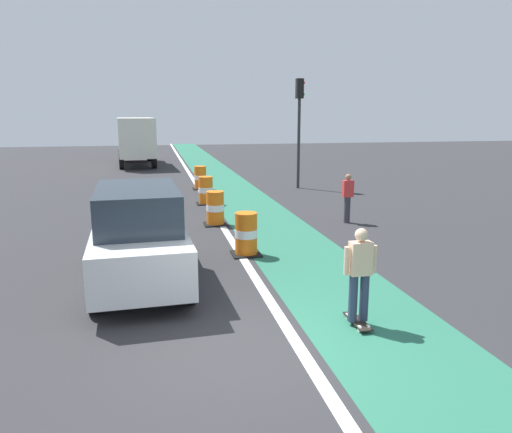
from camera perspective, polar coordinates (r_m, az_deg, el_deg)
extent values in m
plane|color=#2D2D30|center=(7.73, -1.86, -15.24)|extent=(100.00, 100.00, 0.00)
cube|color=#286B51|center=(19.43, -1.05, 1.47)|extent=(2.50, 80.00, 0.01)
cube|color=silver|center=(19.22, -5.44, 1.30)|extent=(0.20, 80.00, 0.01)
cube|color=black|center=(8.68, 11.73, -11.84)|extent=(0.22, 0.80, 0.02)
cylinder|color=silver|center=(8.87, 10.59, -11.32)|extent=(0.04, 0.11, 0.11)
cylinder|color=silver|center=(8.93, 11.52, -11.21)|extent=(0.04, 0.11, 0.11)
cylinder|color=silver|center=(8.44, 11.94, -12.65)|extent=(0.04, 0.11, 0.11)
cylinder|color=silver|center=(8.50, 12.92, -12.51)|extent=(0.04, 0.11, 0.11)
cylinder|color=#2D3851|center=(8.48, 11.22, -9.30)|extent=(0.15, 0.15, 0.82)
cylinder|color=#2D3851|center=(8.56, 12.47, -9.16)|extent=(0.15, 0.15, 0.82)
cube|color=beige|center=(8.30, 12.05, -4.78)|extent=(0.36, 0.22, 0.56)
cylinder|color=beige|center=(8.22, 10.50, -5.09)|extent=(0.09, 0.09, 0.48)
cylinder|color=beige|center=(8.40, 13.55, -4.84)|extent=(0.09, 0.09, 0.48)
sphere|color=beige|center=(8.19, 12.17, -2.10)|extent=(0.22, 0.22, 0.22)
cube|color=silver|center=(10.58, -13.41, -3.41)|extent=(2.05, 4.68, 0.90)
cube|color=#232D38|center=(10.39, -13.63, 1.12)|extent=(1.75, 2.92, 0.80)
cylinder|color=black|center=(12.09, -17.36, -3.92)|extent=(0.31, 0.69, 0.68)
cylinder|color=black|center=(12.11, -9.58, -3.51)|extent=(0.31, 0.69, 0.68)
cylinder|color=black|center=(9.38, -18.13, -8.56)|extent=(0.31, 0.69, 0.68)
cylinder|color=black|center=(9.40, -8.02, -8.03)|extent=(0.31, 0.69, 0.68)
cylinder|color=orange|center=(12.44, -1.16, -3.36)|extent=(0.56, 0.56, 0.42)
cylinder|color=white|center=(12.36, -1.16, -1.95)|extent=(0.57, 0.57, 0.21)
cylinder|color=orange|center=(12.28, -1.17, -0.52)|extent=(0.56, 0.56, 0.42)
cube|color=black|center=(12.50, -1.15, -4.38)|extent=(0.73, 0.73, 0.04)
cylinder|color=orange|center=(15.82, -4.75, -0.08)|extent=(0.56, 0.56, 0.42)
cylinder|color=white|center=(15.76, -4.77, 1.04)|extent=(0.57, 0.57, 0.21)
cylinder|color=orange|center=(15.70, -4.79, 2.17)|extent=(0.56, 0.56, 0.42)
cube|color=black|center=(15.87, -4.74, -0.89)|extent=(0.73, 0.73, 0.04)
cylinder|color=orange|center=(19.52, -5.85, 2.19)|extent=(0.56, 0.56, 0.42)
cylinder|color=white|center=(19.47, -5.87, 3.11)|extent=(0.57, 0.57, 0.21)
cylinder|color=orange|center=(19.42, -5.89, 4.02)|extent=(0.56, 0.56, 0.42)
cube|color=black|center=(19.56, -5.84, 1.53)|extent=(0.73, 0.73, 0.04)
cylinder|color=orange|center=(23.40, -6.48, 3.79)|extent=(0.56, 0.56, 0.42)
cylinder|color=white|center=(23.36, -6.50, 4.56)|extent=(0.57, 0.57, 0.21)
cylinder|color=orange|center=(23.32, -6.52, 5.33)|extent=(0.56, 0.56, 0.42)
cube|color=black|center=(23.43, -6.47, 3.24)|extent=(0.73, 0.73, 0.04)
cube|color=silver|center=(34.12, -13.79, 8.98)|extent=(2.67, 5.74, 2.50)
cube|color=#B21E19|center=(37.99, -13.98, 8.56)|extent=(2.32, 2.04, 2.10)
cylinder|color=black|center=(37.84, -15.45, 6.87)|extent=(0.36, 0.98, 0.96)
cylinder|color=black|center=(37.91, -12.32, 7.04)|extent=(0.36, 0.98, 0.96)
cylinder|color=black|center=(32.81, -15.38, 6.17)|extent=(0.36, 0.98, 0.96)
cylinder|color=black|center=(32.89, -11.77, 6.35)|extent=(0.36, 0.98, 0.96)
cylinder|color=#2D2D2D|center=(23.51, 4.99, 8.40)|extent=(0.14, 0.14, 4.20)
cube|color=black|center=(23.49, 5.10, 14.61)|extent=(0.32, 0.32, 0.90)
sphere|color=red|center=(23.55, 5.52, 15.23)|extent=(0.16, 0.16, 0.16)
sphere|color=green|center=(23.53, 5.50, 13.97)|extent=(0.16, 0.16, 0.16)
cylinder|color=#33333D|center=(16.31, 10.56, 0.77)|extent=(0.20, 0.20, 0.86)
cube|color=red|center=(16.19, 10.65, 3.20)|extent=(0.34, 0.20, 0.54)
sphere|color=#9E7051|center=(16.14, 10.70, 4.54)|extent=(0.20, 0.20, 0.20)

